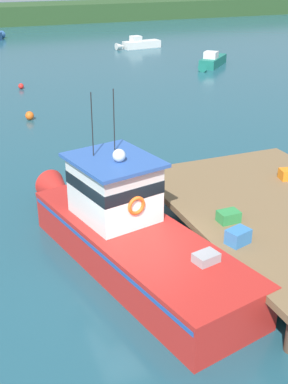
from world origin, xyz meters
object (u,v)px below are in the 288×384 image
mooring_buoy_inshore (30,116)px  mooring_buoy_outer (21,86)px  crate_stack_near_edge (229,216)px  crate_single_far (238,237)px  moored_boat_outer_mooring (139,44)px  main_fishing_boat (127,231)px  moored_boat_off_the_point (212,61)px

mooring_buoy_inshore → mooring_buoy_outer: 7.50m
mooring_buoy_inshore → crate_stack_near_edge: bearing=-80.6°
mooring_buoy_inshore → mooring_buoy_outer: mooring_buoy_inshore is taller
mooring_buoy_inshore → mooring_buoy_outer: size_ratio=1.28×
crate_single_far → mooring_buoy_outer: bearing=93.3°
crate_stack_near_edge → mooring_buoy_inshore: 16.53m
moored_boat_outer_mooring → mooring_buoy_inshore: bearing=-125.5°
main_fishing_boat → crate_single_far: 3.16m
main_fishing_boat → moored_boat_off_the_point: size_ratio=2.40×
crate_stack_near_edge → moored_boat_off_the_point: bearing=61.7°
main_fishing_boat → mooring_buoy_inshore: bearing=89.8°
crate_stack_near_edge → moored_boat_off_the_point: (13.87, 25.71, -0.94)m
moored_boat_off_the_point → mooring_buoy_outer: (-15.72, -1.98, -0.24)m
moored_boat_outer_mooring → moored_boat_off_the_point: (2.09, -10.80, 0.02)m
crate_stack_near_edge → moored_boat_outer_mooring: size_ratio=0.13×
crate_single_far → moored_boat_outer_mooring: crate_single_far is taller
moored_boat_outer_mooring → mooring_buoy_inshore: 24.87m
moored_boat_outer_mooring → mooring_buoy_inshore: (-14.46, -20.24, -0.17)m
main_fishing_boat → crate_single_far: bearing=-41.6°
moored_boat_off_the_point → mooring_buoy_outer: size_ratio=11.32×
crate_single_far → mooring_buoy_inshore: 17.61m
main_fishing_boat → mooring_buoy_inshore: 15.37m
crate_single_far → mooring_buoy_inshore: crate_single_far is taller
main_fishing_boat → crate_single_far: (2.34, -2.08, 0.40)m
mooring_buoy_inshore → crate_single_far: bearing=-82.5°
main_fishing_boat → mooring_buoy_outer: bearing=87.8°
moored_boat_outer_mooring → crate_single_far: bearing=-107.9°
moored_boat_outer_mooring → crate_stack_near_edge: bearing=-107.9°
moored_boat_outer_mooring → moored_boat_off_the_point: moored_boat_off_the_point is taller
moored_boat_outer_mooring → mooring_buoy_outer: 18.69m
main_fishing_boat → crate_stack_near_edge: bearing=-18.6°
moored_boat_outer_mooring → moored_boat_off_the_point: size_ratio=1.14×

